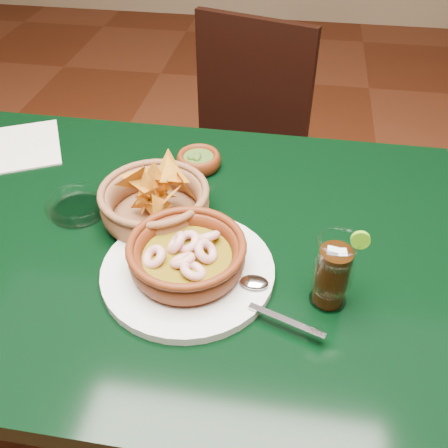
% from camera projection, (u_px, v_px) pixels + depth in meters
% --- Properties ---
extents(ground, '(7.00, 7.00, 0.00)m').
position_uv_depth(ground, '(177.00, 429.00, 1.43)').
color(ground, '#471C0C').
rests_on(ground, ground).
extents(dining_table, '(1.20, 0.80, 0.75)m').
position_uv_depth(dining_table, '(157.00, 270.00, 1.00)').
color(dining_table, black).
rests_on(dining_table, ground).
extents(dining_chair, '(0.51, 0.51, 0.89)m').
position_uv_depth(dining_chair, '(236.00, 154.00, 1.63)').
color(dining_chair, black).
rests_on(dining_chair, ground).
extents(shrimp_plate, '(0.38, 0.30, 0.08)m').
position_uv_depth(shrimp_plate, '(188.00, 260.00, 0.84)').
color(shrimp_plate, silver).
rests_on(shrimp_plate, dining_table).
extents(chip_basket, '(0.24, 0.24, 0.15)m').
position_uv_depth(chip_basket, '(155.00, 202.00, 0.95)').
color(chip_basket, brown).
rests_on(chip_basket, dining_table).
extents(guacamole_ramekin, '(0.12, 0.12, 0.04)m').
position_uv_depth(guacamole_ramekin, '(199.00, 160.00, 1.09)').
color(guacamole_ramekin, '#531E0A').
rests_on(guacamole_ramekin, dining_table).
extents(cola_drink, '(0.13, 0.13, 0.15)m').
position_uv_depth(cola_drink, '(333.00, 272.00, 0.77)').
color(cola_drink, white).
rests_on(cola_drink, dining_table).
extents(glass_ashtray, '(0.13, 0.13, 0.03)m').
position_uv_depth(glass_ashtray, '(78.00, 205.00, 0.98)').
color(glass_ashtray, white).
rests_on(glass_ashtray, dining_table).
extents(paper_menu, '(0.23, 0.25, 0.00)m').
position_uv_depth(paper_menu, '(25.00, 146.00, 1.17)').
color(paper_menu, beige).
rests_on(paper_menu, dining_table).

